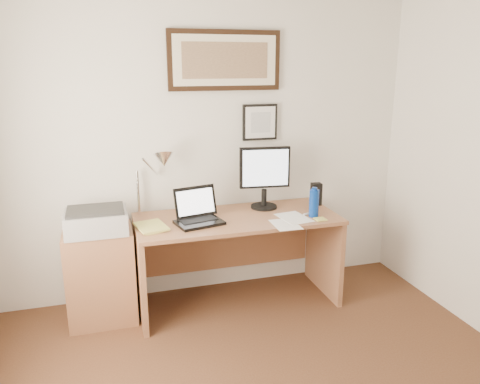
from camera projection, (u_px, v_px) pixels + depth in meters
name	position (u px, v px, depth m)	size (l,w,h in m)	color
wall_back	(207.00, 148.00, 3.88)	(3.50, 0.02, 2.50)	white
side_cabinet	(101.00, 275.00, 3.57)	(0.50, 0.40, 0.73)	brown
water_bottle	(314.00, 203.00, 3.69)	(0.08, 0.08, 0.22)	navy
bottle_cap	(315.00, 189.00, 3.66)	(0.04, 0.04, 0.02)	navy
speaker	(316.00, 194.00, 4.01)	(0.08, 0.07, 0.19)	black
paper_sheet_a	(285.00, 224.00, 3.54)	(0.19, 0.27, 0.00)	white
paper_sheet_b	(294.00, 218.00, 3.68)	(0.21, 0.29, 0.00)	white
sticky_pad	(320.00, 219.00, 3.64)	(0.08, 0.08, 0.01)	#DAD767
marker_pen	(310.00, 213.00, 3.78)	(0.02, 0.02, 0.14)	silver
book	(138.00, 229.00, 3.41)	(0.20, 0.28, 0.02)	#D0CD61
desk	(234.00, 241.00, 3.85)	(1.60, 0.70, 0.75)	brown
laptop	(198.00, 215.00, 3.58)	(0.38, 0.36, 0.26)	black
lcd_monitor	(265.00, 175.00, 3.86)	(0.42, 0.22, 0.52)	black
printer	(96.00, 221.00, 3.41)	(0.44, 0.34, 0.18)	#A7A7A9
desk_lamp	(161.00, 163.00, 3.61)	(0.29, 0.27, 0.53)	silver
picture_large	(225.00, 60.00, 3.71)	(0.92, 0.04, 0.47)	black
picture_small	(260.00, 122.00, 3.93)	(0.30, 0.03, 0.30)	black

